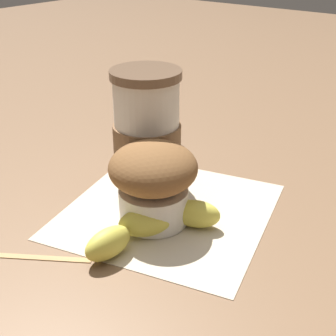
# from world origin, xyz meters

# --- Properties ---
(ground_plane) EXTENTS (3.00, 3.00, 0.00)m
(ground_plane) POSITION_xyz_m (0.00, 0.00, 0.00)
(ground_plane) COLOR brown
(paper_napkin) EXTENTS (0.27, 0.27, 0.00)m
(paper_napkin) POSITION_xyz_m (0.00, 0.00, 0.00)
(paper_napkin) COLOR beige
(paper_napkin) RESTS_ON ground_plane
(coffee_cup) EXTENTS (0.08, 0.08, 0.15)m
(coffee_cup) POSITION_xyz_m (-0.06, 0.03, 0.07)
(coffee_cup) COLOR silver
(coffee_cup) RESTS_ON paper_napkin
(muffin) EXTENTS (0.10, 0.10, 0.09)m
(muffin) POSITION_xyz_m (0.00, -0.03, 0.05)
(muffin) COLOR white
(muffin) RESTS_ON paper_napkin
(banana) EXTENTS (0.09, 0.15, 0.03)m
(banana) POSITION_xyz_m (0.02, -0.05, 0.02)
(banana) COLOR #D6CC4C
(banana) RESTS_ON paper_napkin
(wooden_stirrer) EXTENTS (0.10, 0.07, 0.00)m
(wooden_stirrer) POSITION_xyz_m (-0.05, -0.15, 0.00)
(wooden_stirrer) COLOR tan
(wooden_stirrer) RESTS_ON ground_plane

